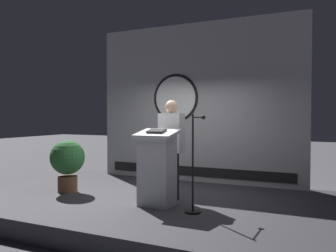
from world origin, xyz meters
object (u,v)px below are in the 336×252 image
(podium, at_px, (157,168))
(potted_plant, at_px, (67,161))
(speaker_person, at_px, (171,149))
(microphone_stand, at_px, (194,177))

(podium, distance_m, potted_plant, 1.99)
(speaker_person, relative_size, microphone_stand, 1.16)
(microphone_stand, bearing_deg, speaker_person, 138.57)
(podium, height_order, potted_plant, podium)
(potted_plant, bearing_deg, speaker_person, 8.62)
(podium, bearing_deg, potted_plant, 174.92)
(podium, xyz_separation_m, microphone_stand, (0.67, -0.09, -0.08))
(podium, distance_m, speaker_person, 0.55)
(podium, height_order, microphone_stand, microphone_stand)
(microphone_stand, height_order, potted_plant, microphone_stand)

